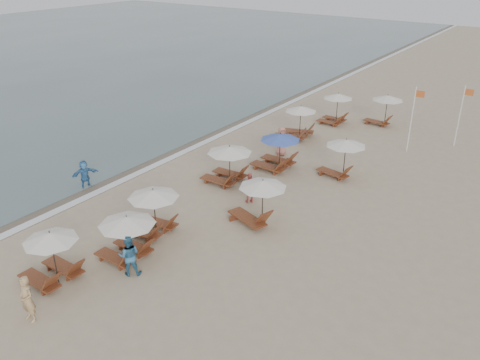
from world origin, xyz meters
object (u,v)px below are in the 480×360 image
Objects in this scene: lounger_station_4 at (276,152)px; inland_station_0 at (255,199)px; lounger_station_6 at (335,108)px; inland_station_2 at (383,106)px; beachgoer_near at (27,299)px; inland_station_1 at (341,154)px; beachgoer_far_a at (250,188)px; beachgoer_mid_a at (129,255)px; lounger_station_3 at (226,163)px; lounger_station_5 at (296,124)px; beachgoer_far_b at (282,141)px; flag_pole_near at (412,116)px; lounger_station_2 at (151,211)px; lounger_station_1 at (125,236)px; lounger_station_0 at (50,258)px; waterline_walker at (85,174)px.

inland_station_0 is (2.58, -6.08, 0.23)m from lounger_station_4.
inland_station_2 is at bearing 29.93° from lounger_station_6.
inland_station_1 is at bearing 76.78° from beachgoer_near.
lounger_station_6 is at bearing -133.45° from beachgoer_far_a.
beachgoer_mid_a is (-1.51, -23.48, -0.53)m from inland_station_2.
lounger_station_3 is 1.02× the size of lounger_station_5.
beachgoer_far_b reaches higher than beachgoer_mid_a.
beachgoer_far_a is at bearing -110.50° from flag_pole_near.
lounger_station_4 is at bearing 113.01° from inland_station_0.
lounger_station_2 is at bearing -94.29° from lounger_station_4.
lounger_station_3 is 9.30m from beachgoer_mid_a.
beachgoer_near is (0.64, -25.65, -0.29)m from lounger_station_6.
lounger_station_2 reaches higher than inland_station_0.
flag_pole_near is at bearing -51.46° from inland_station_2.
lounger_station_6 reaches higher than lounger_station_1.
lounger_station_5 reaches higher than lounger_station_1.
lounger_station_6 reaches higher than lounger_station_2.
beachgoer_near is 1.02× the size of beachgoer_mid_a.
inland_station_1 is (3.77, 12.62, 0.30)m from lounger_station_1.
beachgoer_near is at bearing -102.12° from inland_station_1.
lounger_station_0 reaches higher than beachgoer_near.
beachgoer_far_b is (-0.76, 1.95, -0.12)m from lounger_station_4.
inland_station_1 is at bearing 72.05° from lounger_station_0.
waterline_walker is (-6.36, -17.56, -0.41)m from lounger_station_6.
inland_station_0 is at bearing -57.26° from waterline_walker.
beachgoer_mid_a is at bearing -102.03° from inland_station_1.
inland_station_1 is at bearing -28.48° from waterline_walker.
beachgoer_near is (0.61, -6.67, -0.27)m from lounger_station_2.
lounger_station_6 reaches higher than lounger_station_0.
lounger_station_1 is 2.14m from lounger_station_2.
lounger_station_2 is at bearing -86.77° from lounger_station_5.
lounger_station_5 reaches higher than beachgoer_mid_a.
flag_pole_near is at bearing -20.73° from lounger_station_6.
lounger_station_4 is 4.63m from beachgoer_far_a.
flag_pole_near is at bearing 56.63° from lounger_station_3.
flag_pole_near is at bearing 77.33° from inland_station_0.
inland_station_2 is (-1.33, 10.17, 0.01)m from inland_station_1.
lounger_station_2 is (-0.54, 2.07, 0.06)m from lounger_station_1.
beachgoer_mid_a is 0.95× the size of beachgoer_far_b.
inland_station_0 is at bearing -66.99° from lounger_station_4.
waterline_walker is (-6.39, 1.42, -0.39)m from lounger_station_2.
lounger_station_1 is at bearing -96.11° from inland_station_2.
lounger_station_1 is 7.76m from waterline_walker.
beachgoer_far_b is at bearing 92.48° from lounger_station_1.
lounger_station_6 is 1.55× the size of waterline_walker.
beachgoer_mid_a is at bearing -61.98° from lounger_station_2.
beachgoer_far_b is at bearing 87.83° from lounger_station_0.
beachgoer_near is 1.16× the size of waterline_walker.
lounger_station_4 is 6.61m from inland_station_0.
lounger_station_4 reaches higher than beachgoer_mid_a.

